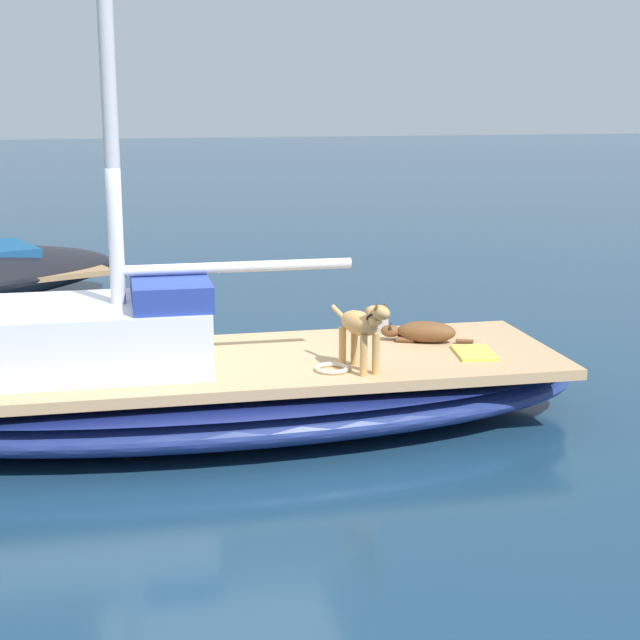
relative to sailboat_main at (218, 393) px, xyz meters
The scene contains 9 objects.
ground_plane 0.34m from the sailboat_main, ahead, with size 120.00×120.00×0.00m, color navy.
sailboat_main is the anchor object (origin of this frame).
mast_main 3.63m from the sailboat_main, 89.75° to the left, with size 0.14×2.27×7.19m.
cabin_house 1.30m from the sailboat_main, 89.77° to the left, with size 1.41×2.23×0.84m.
dog_brown 2.20m from the sailboat_main, 82.50° to the right, with size 0.48×0.91×0.22m.
dog_tan 1.59m from the sailboat_main, 117.31° to the right, with size 0.92×0.39×0.70m.
deck_winch 2.00m from the sailboat_main, 68.71° to the right, with size 0.16×0.16×0.21m.
coiled_rope 1.19m from the sailboat_main, 119.78° to the right, with size 0.32×0.32×0.04m, color beige.
deck_towel 2.52m from the sailboat_main, 96.58° to the right, with size 0.56×0.36×0.03m, color #D8D14C.
Camera 1 is at (-9.14, 0.93, 3.18)m, focal length 55.72 mm.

